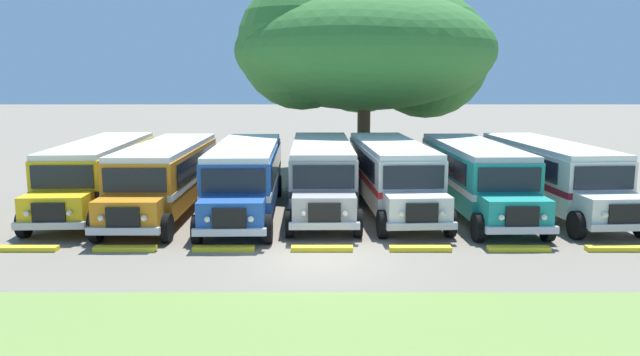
# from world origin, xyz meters

# --- Properties ---
(ground_plane) EXTENTS (220.00, 220.00, 0.00)m
(ground_plane) POSITION_xyz_m (0.00, 0.00, 0.00)
(ground_plane) COLOR slate
(parked_bus_slot_0) EXTENTS (3.15, 10.90, 2.82)m
(parked_bus_slot_0) POSITION_xyz_m (-9.50, 7.50, 1.58)
(parked_bus_slot_0) COLOR yellow
(parked_bus_slot_0) RESTS_ON ground_plane
(parked_bus_slot_1) EXTENTS (2.68, 10.84, 2.82)m
(parked_bus_slot_1) POSITION_xyz_m (-6.48, 6.79, 1.58)
(parked_bus_slot_1) COLOR orange
(parked_bus_slot_1) RESTS_ON ground_plane
(parked_bus_slot_2) EXTENTS (2.92, 10.87, 2.82)m
(parked_bus_slot_2) POSITION_xyz_m (-3.15, 6.65, 1.58)
(parked_bus_slot_2) COLOR #23519E
(parked_bus_slot_2) RESTS_ON ground_plane
(parked_bus_slot_3) EXTENTS (2.80, 10.85, 2.82)m
(parked_bus_slot_3) POSITION_xyz_m (0.01, 7.49, 1.58)
(parked_bus_slot_3) COLOR #9E9993
(parked_bus_slot_3) RESTS_ON ground_plane
(parked_bus_slot_4) EXTENTS (3.26, 10.93, 2.82)m
(parked_bus_slot_4) POSITION_xyz_m (3.00, 7.44, 1.58)
(parked_bus_slot_4) COLOR silver
(parked_bus_slot_4) RESTS_ON ground_plane
(parked_bus_slot_5) EXTENTS (2.92, 10.87, 2.82)m
(parked_bus_slot_5) POSITION_xyz_m (6.41, 6.92, 1.58)
(parked_bus_slot_5) COLOR teal
(parked_bus_slot_5) RESTS_ON ground_plane
(parked_bus_slot_6) EXTENTS (3.36, 10.94, 2.82)m
(parked_bus_slot_6) POSITION_xyz_m (9.67, 7.28, 1.58)
(parked_bus_slot_6) COLOR silver
(parked_bus_slot_6) RESTS_ON ground_plane
(curb_wheelstop_0) EXTENTS (2.00, 0.36, 0.15)m
(curb_wheelstop_0) POSITION_xyz_m (-9.58, 0.86, 0.07)
(curb_wheelstop_0) COLOR yellow
(curb_wheelstop_0) RESTS_ON ground_plane
(curb_wheelstop_1) EXTENTS (2.00, 0.36, 0.15)m
(curb_wheelstop_1) POSITION_xyz_m (-6.39, 0.86, 0.07)
(curb_wheelstop_1) COLOR yellow
(curb_wheelstop_1) RESTS_ON ground_plane
(curb_wheelstop_2) EXTENTS (2.00, 0.36, 0.15)m
(curb_wheelstop_2) POSITION_xyz_m (-3.19, 0.86, 0.07)
(curb_wheelstop_2) COLOR yellow
(curb_wheelstop_2) RESTS_ON ground_plane
(curb_wheelstop_3) EXTENTS (2.00, 0.36, 0.15)m
(curb_wheelstop_3) POSITION_xyz_m (0.00, 0.86, 0.07)
(curb_wheelstop_3) COLOR yellow
(curb_wheelstop_3) RESTS_ON ground_plane
(curb_wheelstop_4) EXTENTS (2.00, 0.36, 0.15)m
(curb_wheelstop_4) POSITION_xyz_m (3.19, 0.86, 0.07)
(curb_wheelstop_4) COLOR yellow
(curb_wheelstop_4) RESTS_ON ground_plane
(curb_wheelstop_5) EXTENTS (2.00, 0.36, 0.15)m
(curb_wheelstop_5) POSITION_xyz_m (6.39, 0.86, 0.07)
(curb_wheelstop_5) COLOR yellow
(curb_wheelstop_5) RESTS_ON ground_plane
(curb_wheelstop_6) EXTENTS (2.00, 0.36, 0.15)m
(curb_wheelstop_6) POSITION_xyz_m (9.58, 0.86, 0.07)
(curb_wheelstop_6) COLOR yellow
(curb_wheelstop_6) RESTS_ON ground_plane
(broad_shade_tree) EXTENTS (14.82, 13.86, 10.85)m
(broad_shade_tree) POSITION_xyz_m (2.58, 17.41, 7.01)
(broad_shade_tree) COLOR brown
(broad_shade_tree) RESTS_ON ground_plane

